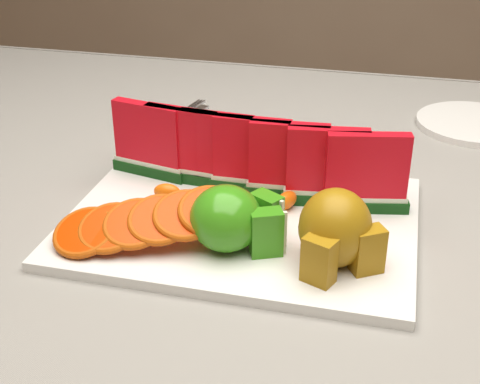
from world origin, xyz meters
name	(u,v)px	position (x,y,z in m)	size (l,w,h in m)	color
table	(268,252)	(0.00, 0.00, 0.65)	(1.40, 0.90, 0.75)	#49301C
tablecloth	(269,213)	(0.00, 0.00, 0.72)	(1.53, 1.03, 0.20)	slate
platter	(242,221)	(-0.01, -0.11, 0.76)	(0.40, 0.30, 0.01)	silver
apple_cluster	(233,219)	(-0.01, -0.17, 0.80)	(0.11, 0.09, 0.07)	#297C0B
pear_cluster	(336,231)	(0.10, -0.18, 0.81)	(0.09, 0.10, 0.08)	#A68909
side_plate	(474,124)	(0.27, 0.28, 0.76)	(0.18, 0.18, 0.01)	silver
fork	(181,121)	(-0.18, 0.18, 0.76)	(0.05, 0.19, 0.00)	silver
watermelon_row	(252,157)	(-0.02, -0.04, 0.82)	(0.39, 0.07, 0.10)	#0C3914
orange_fan_front	(148,221)	(-0.10, -0.19, 0.80)	(0.22, 0.13, 0.05)	#DF3500
orange_fan_back	(232,156)	(-0.06, 0.02, 0.79)	(0.23, 0.09, 0.04)	#DF3500
tangerine_segments	(226,200)	(-0.03, -0.09, 0.78)	(0.18, 0.06, 0.02)	#E03402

